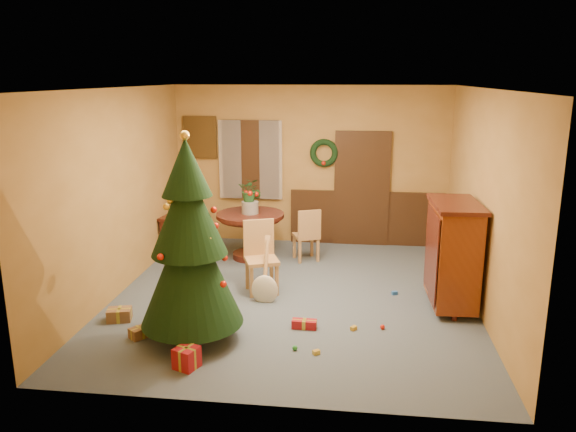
% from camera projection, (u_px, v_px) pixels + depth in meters
% --- Properties ---
extents(room_envelope, '(5.50, 5.50, 5.50)m').
position_uv_depth(room_envelope, '(321.00, 184.00, 10.31)').
color(room_envelope, '#3D4C58').
rests_on(room_envelope, ground).
extents(dining_table, '(1.15, 1.15, 0.79)m').
position_uv_depth(dining_table, '(250.00, 227.00, 9.55)').
color(dining_table, black).
rests_on(dining_table, floor).
extents(urn, '(0.28, 0.28, 0.21)m').
position_uv_depth(urn, '(250.00, 207.00, 9.46)').
color(urn, slate).
rests_on(urn, dining_table).
extents(centerpiece_plant, '(0.36, 0.31, 0.40)m').
position_uv_depth(centerpiece_plant, '(250.00, 190.00, 9.39)').
color(centerpiece_plant, '#1E4C23').
rests_on(centerpiece_plant, urn).
extents(chair_near, '(0.58, 0.58, 1.04)m').
position_uv_depth(chair_near, '(260.00, 254.00, 8.11)').
color(chair_near, '#A17640').
rests_on(chair_near, floor).
extents(chair_far, '(0.52, 0.52, 0.91)m').
position_uv_depth(chair_far, '(307.00, 233.00, 9.41)').
color(chair_far, '#A17640').
rests_on(chair_far, floor).
extents(guitar, '(0.49, 0.63, 0.85)m').
position_uv_depth(guitar, '(265.00, 272.00, 7.71)').
color(guitar, beige).
rests_on(guitar, floor).
extents(plant_stand, '(0.31, 0.31, 0.79)m').
position_uv_depth(plant_stand, '(255.00, 228.00, 9.71)').
color(plant_stand, black).
rests_on(plant_stand, floor).
extents(stand_plant, '(0.26, 0.23, 0.40)m').
position_uv_depth(stand_plant, '(255.00, 200.00, 9.59)').
color(stand_plant, '#19471E').
rests_on(stand_plant, plant_stand).
extents(christmas_tree, '(1.20, 1.20, 2.48)m').
position_uv_depth(christmas_tree, '(190.00, 245.00, 6.43)').
color(christmas_tree, '#382111').
rests_on(christmas_tree, floor).
extents(writing_desk, '(0.83, 0.48, 0.70)m').
position_uv_depth(writing_desk, '(184.00, 227.00, 9.62)').
color(writing_desk, black).
rests_on(writing_desk, floor).
extents(sideboard, '(0.64, 1.16, 1.46)m').
position_uv_depth(sideboard, '(453.00, 252.00, 7.46)').
color(sideboard, '#58220A').
rests_on(sideboard, floor).
extents(gift_a, '(0.34, 0.28, 0.16)m').
position_uv_depth(gift_a, '(119.00, 315.00, 7.20)').
color(gift_a, brown).
rests_on(gift_a, floor).
extents(gift_b, '(0.30, 0.30, 0.24)m').
position_uv_depth(gift_b, '(187.00, 358.00, 6.02)').
color(gift_b, maroon).
rests_on(gift_b, floor).
extents(gift_c, '(0.27, 0.28, 0.13)m').
position_uv_depth(gift_c, '(140.00, 332.00, 6.74)').
color(gift_c, brown).
rests_on(gift_c, floor).
extents(gift_d, '(0.31, 0.14, 0.11)m').
position_uv_depth(gift_d, '(304.00, 324.00, 6.98)').
color(gift_d, maroon).
rests_on(gift_d, floor).
extents(toy_a, '(0.09, 0.08, 0.05)m').
position_uv_depth(toy_a, '(395.00, 293.00, 8.06)').
color(toy_a, '#2A64B7').
rests_on(toy_a, floor).
extents(toy_b, '(0.06, 0.06, 0.06)m').
position_uv_depth(toy_b, '(295.00, 348.00, 6.42)').
color(toy_b, '#258A34').
rests_on(toy_b, floor).
extents(toy_c, '(0.09, 0.09, 0.05)m').
position_uv_depth(toy_c, '(354.00, 328.00, 6.93)').
color(toy_c, '#BA9222').
rests_on(toy_c, floor).
extents(toy_d, '(0.06, 0.06, 0.06)m').
position_uv_depth(toy_d, '(382.00, 327.00, 6.96)').
color(toy_d, red).
rests_on(toy_d, floor).
extents(toy_e, '(0.09, 0.09, 0.05)m').
position_uv_depth(toy_e, '(316.00, 352.00, 6.33)').
color(toy_e, yellow).
rests_on(toy_e, floor).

